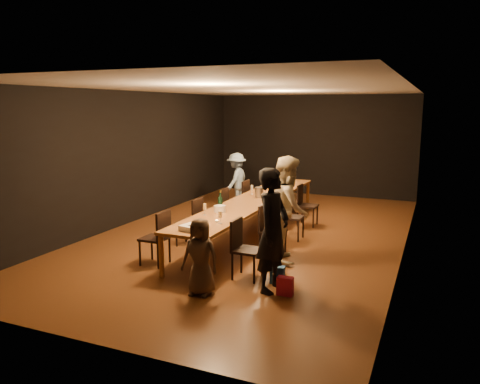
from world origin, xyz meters
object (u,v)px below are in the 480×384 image
at_px(table, 253,202).
at_px(champagne_bottle, 220,200).
at_px(chair_right_0, 248,249).
at_px(chair_right_2, 292,216).
at_px(birthday_cake, 194,228).
at_px(ice_bucket, 259,192).
at_px(plate_stack, 220,209).
at_px(woman_birthday, 273,230).
at_px(chair_left_2, 216,209).
at_px(man_blue, 236,180).
at_px(chair_left_1, 189,222).
at_px(woman_tan, 288,209).
at_px(chair_right_1, 273,231).
at_px(chair_left_0, 154,238).
at_px(child, 200,257).
at_px(chair_right_3, 308,205).
at_px(chair_left_3, 238,199).

xyz_separation_m(table, champagne_bottle, (-0.21, -1.14, 0.23)).
height_order(chair_right_0, chair_right_2, same).
bearing_deg(birthday_cake, ice_bucket, 103.19).
distance_m(chair_right_2, plate_stack, 1.69).
relative_size(woman_birthday, birthday_cake, 4.15).
relative_size(chair_left_2, birthday_cake, 2.14).
height_order(table, man_blue, man_blue).
bearing_deg(man_blue, plate_stack, 20.40).
bearing_deg(birthday_cake, champagne_bottle, 112.46).
height_order(woman_birthday, plate_stack, woman_birthday).
xyz_separation_m(chair_right_2, woman_birthday, (0.51, -2.70, 0.44)).
xyz_separation_m(chair_left_1, man_blue, (-0.58, 3.64, 0.26)).
xyz_separation_m(woman_tan, man_blue, (-2.58, 3.73, -0.19)).
height_order(chair_right_1, birthday_cake, chair_right_1).
bearing_deg(man_blue, birthday_cake, 17.64).
bearing_deg(chair_left_0, chair_right_0, -90.00).
xyz_separation_m(chair_left_2, woman_tan, (2.00, -1.29, 0.45)).
xyz_separation_m(chair_right_2, chair_left_2, (-1.70, 0.00, 0.00)).
distance_m(chair_right_1, woman_tan, 0.55).
bearing_deg(child, chair_left_0, 143.20).
relative_size(chair_left_0, man_blue, 0.64).
relative_size(chair_left_2, champagne_bottle, 2.55).
distance_m(table, ice_bucket, 0.34).
distance_m(table, chair_right_3, 1.49).
bearing_deg(chair_left_3, chair_right_1, -144.69).
height_order(chair_left_0, man_blue, man_blue).
bearing_deg(chair_left_3, plate_stack, -164.16).
xyz_separation_m(man_blue, birthday_cake, (1.50, -5.12, 0.07)).
bearing_deg(chair_left_2, chair_left_0, -180.00).
distance_m(chair_right_0, chair_right_1, 1.20).
bearing_deg(chair_left_1, chair_left_3, 0.00).
relative_size(chair_left_1, plate_stack, 4.33).
relative_size(chair_right_3, plate_stack, 4.33).
height_order(chair_right_2, chair_left_2, same).
height_order(man_blue, plate_stack, man_blue).
height_order(chair_left_0, plate_stack, chair_left_0).
distance_m(chair_left_0, chair_left_2, 2.40).
distance_m(table, chair_right_0, 2.56).
distance_m(woman_birthday, woman_tan, 1.43).
bearing_deg(champagne_bottle, plate_stack, -67.41).
height_order(chair_left_2, ice_bucket, ice_bucket).
relative_size(chair_left_1, woman_birthday, 0.52).
bearing_deg(man_blue, ice_bucket, 35.56).
distance_m(table, man_blue, 2.83).
bearing_deg(woman_birthday, chair_right_1, 25.81).
bearing_deg(woman_birthday, champagne_bottle, 52.17).
height_order(chair_right_2, chair_left_1, same).
height_order(chair_left_2, champagne_bottle, champagne_bottle).
bearing_deg(chair_left_0, birthday_cake, -107.02).
bearing_deg(plate_stack, child, -72.56).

